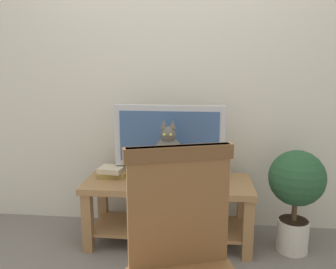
{
  "coord_description": "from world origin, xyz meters",
  "views": [
    {
      "loc": [
        0.24,
        -1.79,
        1.33
      ],
      "look_at": [
        0.0,
        0.56,
        0.84
      ],
      "focal_mm": 37.24,
      "sensor_mm": 36.0,
      "label": 1
    }
  ],
  "objects_px": {
    "tv": "(170,139)",
    "book_stack": "(112,172)",
    "potted_plant": "(296,188)",
    "media_box": "(169,181)",
    "cat": "(169,156)",
    "wooden_chair": "(185,260)",
    "tv_stand": "(169,200)"
  },
  "relations": [
    {
      "from": "book_stack",
      "to": "potted_plant",
      "type": "relative_size",
      "value": 0.3
    },
    {
      "from": "wooden_chair",
      "to": "book_stack",
      "type": "height_order",
      "value": "wooden_chair"
    },
    {
      "from": "tv",
      "to": "potted_plant",
      "type": "height_order",
      "value": "tv"
    },
    {
      "from": "wooden_chair",
      "to": "book_stack",
      "type": "xyz_separation_m",
      "value": [
        -0.61,
        1.22,
        -0.06
      ]
    },
    {
      "from": "book_stack",
      "to": "cat",
      "type": "bearing_deg",
      "value": -20.92
    },
    {
      "from": "tv",
      "to": "potted_plant",
      "type": "xyz_separation_m",
      "value": [
        0.89,
        -0.12,
        -0.3
      ]
    },
    {
      "from": "tv_stand",
      "to": "wooden_chair",
      "type": "xyz_separation_m",
      "value": [
        0.18,
        -1.17,
        0.24
      ]
    },
    {
      "from": "tv_stand",
      "to": "tv",
      "type": "distance_m",
      "value": 0.45
    },
    {
      "from": "cat",
      "to": "media_box",
      "type": "bearing_deg",
      "value": 94.8
    },
    {
      "from": "media_box",
      "to": "wooden_chair",
      "type": "relative_size",
      "value": 0.37
    },
    {
      "from": "tv",
      "to": "media_box",
      "type": "xyz_separation_m",
      "value": [
        0.01,
        -0.19,
        -0.25
      ]
    },
    {
      "from": "media_box",
      "to": "cat",
      "type": "bearing_deg",
      "value": -85.2
    },
    {
      "from": "tv",
      "to": "cat",
      "type": "relative_size",
      "value": 2.0
    },
    {
      "from": "tv",
      "to": "cat",
      "type": "distance_m",
      "value": 0.22
    },
    {
      "from": "media_box",
      "to": "book_stack",
      "type": "height_order",
      "value": "book_stack"
    },
    {
      "from": "wooden_chair",
      "to": "book_stack",
      "type": "relative_size",
      "value": 4.6
    },
    {
      "from": "potted_plant",
      "to": "media_box",
      "type": "bearing_deg",
      "value": -175.54
    },
    {
      "from": "tv_stand",
      "to": "book_stack",
      "type": "distance_m",
      "value": 0.47
    },
    {
      "from": "tv",
      "to": "media_box",
      "type": "distance_m",
      "value": 0.32
    },
    {
      "from": "potted_plant",
      "to": "tv",
      "type": "bearing_deg",
      "value": 172.26
    },
    {
      "from": "cat",
      "to": "wooden_chair",
      "type": "xyz_separation_m",
      "value": [
        0.17,
        -1.05,
        -0.12
      ]
    },
    {
      "from": "tv",
      "to": "book_stack",
      "type": "relative_size",
      "value": 3.7
    },
    {
      "from": "tv_stand",
      "to": "cat",
      "type": "xyz_separation_m",
      "value": [
        0.01,
        -0.12,
        0.37
      ]
    },
    {
      "from": "tv_stand",
      "to": "potted_plant",
      "type": "height_order",
      "value": "potted_plant"
    },
    {
      "from": "tv",
      "to": "media_box",
      "type": "relative_size",
      "value": 2.16
    },
    {
      "from": "wooden_chair",
      "to": "potted_plant",
      "type": "distance_m",
      "value": 1.35
    },
    {
      "from": "media_box",
      "to": "wooden_chair",
      "type": "height_order",
      "value": "wooden_chair"
    },
    {
      "from": "cat",
      "to": "tv_stand",
      "type": "bearing_deg",
      "value": 96.49
    },
    {
      "from": "tv_stand",
      "to": "cat",
      "type": "relative_size",
      "value": 3.0
    },
    {
      "from": "book_stack",
      "to": "potted_plant",
      "type": "xyz_separation_m",
      "value": [
        1.33,
        -0.09,
        -0.05
      ]
    },
    {
      "from": "tv_stand",
      "to": "cat",
      "type": "height_order",
      "value": "cat"
    },
    {
      "from": "media_box",
      "to": "potted_plant",
      "type": "distance_m",
      "value": 0.88
    }
  ]
}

